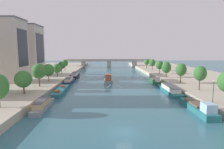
{
  "coord_description": "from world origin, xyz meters",
  "views": [
    {
      "loc": [
        -2.89,
        -26.98,
        12.66
      ],
      "look_at": [
        0.0,
        50.68,
        2.37
      ],
      "focal_mm": 29.4,
      "sensor_mm": 36.0,
      "label": 1
    }
  ],
  "objects": [
    {
      "name": "tree_left_second",
      "position": [
        -23.12,
        29.24,
        6.31
      ],
      "size": [
        4.15,
        4.15,
        7.06
      ],
      "color": "brown",
      "rests_on": "quay_left"
    },
    {
      "name": "tree_left_nearest",
      "position": [
        -24.06,
        69.75,
        5.95
      ],
      "size": [
        3.32,
        3.32,
        6.24
      ],
      "color": "brown",
      "rests_on": "quay_left"
    },
    {
      "name": "tree_left_midway",
      "position": [
        -23.17,
        38.71,
        5.68
      ],
      "size": [
        4.11,
        4.11,
        6.24
      ],
      "color": "brown",
      "rests_on": "quay_left"
    },
    {
      "name": "ground_plane",
      "position": [
        0.0,
        0.0,
        0.0
      ],
      "size": [
        400.0,
        400.0,
        0.0
      ],
      "primitive_type": "plane",
      "color": "#336675"
    },
    {
      "name": "moored_boat_right_downstream",
      "position": [
        16.32,
        9.03,
        0.92
      ],
      "size": [
        3.22,
        13.83,
        2.97
      ],
      "color": "#23666B",
      "rests_on": "ground"
    },
    {
      "name": "moored_boat_left_gap_after",
      "position": [
        -16.34,
        27.51,
        0.62
      ],
      "size": [
        3.23,
        15.98,
        2.29
      ],
      "color": "#23666B",
      "rests_on": "ground"
    },
    {
      "name": "tree_right_distant",
      "position": [
        22.87,
        58.6,
        5.72
      ],
      "size": [
        3.53,
        3.53,
        6.09
      ],
      "color": "brown",
      "rests_on": "quay_right"
    },
    {
      "name": "tree_right_past_mid",
      "position": [
        23.31,
        22.25,
        6.32
      ],
      "size": [
        3.43,
        3.43,
        6.82
      ],
      "color": "brown",
      "rests_on": "quay_right"
    },
    {
      "name": "moored_boat_left_upstream",
      "position": [
        -16.8,
        57.64,
        1.11
      ],
      "size": [
        2.6,
        12.42,
        2.66
      ],
      "color": "black",
      "rests_on": "ground"
    },
    {
      "name": "moored_boat_right_near",
      "position": [
        16.36,
        42.32,
        0.93
      ],
      "size": [
        2.09,
        11.7,
        3.09
      ],
      "color": "#235633",
      "rests_on": "ground"
    },
    {
      "name": "wake_behind_barge",
      "position": [
        0.09,
        36.82,
        0.01
      ],
      "size": [
        5.6,
        5.96,
        0.03
      ],
      "color": "#A5D1DB",
      "rests_on": "ground"
    },
    {
      "name": "lamppost_right_bank",
      "position": [
        19.97,
        10.12,
        4.23
      ],
      "size": [
        0.28,
        0.28,
        4.77
      ],
      "color": "black",
      "rests_on": "quay_right"
    },
    {
      "name": "building_left_tall",
      "position": [
        -37.8,
        39.07,
        12.65
      ],
      "size": [
        12.59,
        10.06,
        22.04
      ],
      "color": "#BCB2A8",
      "rests_on": "quay_left"
    },
    {
      "name": "moored_boat_right_lone",
      "position": [
        16.57,
        26.53,
        0.94
      ],
      "size": [
        3.71,
        16.92,
        2.25
      ],
      "color": "#23666B",
      "rests_on": "ground"
    },
    {
      "name": "tree_right_end_of_row",
      "position": [
        22.43,
        83.82,
        5.49
      ],
      "size": [
        3.24,
        3.24,
        5.58
      ],
      "color": "brown",
      "rests_on": "quay_right"
    },
    {
      "name": "tree_left_distant",
      "position": [
        -23.79,
        19.93,
        5.35
      ],
      "size": [
        4.29,
        4.29,
        5.91
      ],
      "color": "brown",
      "rests_on": "quay_left"
    },
    {
      "name": "bridge_far",
      "position": [
        0.0,
        105.97,
        4.02
      ],
      "size": [
        61.21,
        4.4,
        6.3
      ],
      "color": "#9E998E",
      "rests_on": "ground"
    },
    {
      "name": "building_left_corner",
      "position": [
        -37.8,
        56.7,
        12.68
      ],
      "size": [
        12.21,
        12.26,
        22.1
      ],
      "color": "#BCB2A8",
      "rests_on": "quay_left"
    },
    {
      "name": "tree_left_past_mid",
      "position": [
        -23.32,
        59.44,
        5.65
      ],
      "size": [
        3.24,
        3.24,
        5.77
      ],
      "color": "brown",
      "rests_on": "quay_left"
    },
    {
      "name": "moored_boat_left_near",
      "position": [
        -16.89,
        43.39,
        0.97
      ],
      "size": [
        2.58,
        12.75,
        2.31
      ],
      "color": "#1E284C",
      "rests_on": "ground"
    },
    {
      "name": "moored_boat_left_far",
      "position": [
        -16.54,
        12.18,
        0.92
      ],
      "size": [
        2.6,
        12.06,
        2.21
      ],
      "color": "gray",
      "rests_on": "ground"
    },
    {
      "name": "barge_midriver",
      "position": [
        -1.9,
        48.38,
        0.96
      ],
      "size": [
        3.62,
        17.29,
        3.36
      ],
      "color": "gray",
      "rests_on": "ground"
    },
    {
      "name": "tree_left_far",
      "position": [
        -23.07,
        50.29,
        5.14
      ],
      "size": [
        3.75,
        3.75,
        5.52
      ],
      "color": "brown",
      "rests_on": "quay_left"
    },
    {
      "name": "tree_right_nearest",
      "position": [
        22.51,
        33.15,
        6.21
      ],
      "size": [
        3.59,
        3.59,
        6.75
      ],
      "color": "brown",
      "rests_on": "quay_right"
    },
    {
      "name": "quay_right",
      "position": [
        36.61,
        55.0,
        0.81
      ],
      "size": [
        36.0,
        170.0,
        1.61
      ],
      "primitive_type": "cube",
      "color": "#B2A893",
      "rests_on": "ground"
    },
    {
      "name": "quay_left",
      "position": [
        -36.61,
        55.0,
        0.81
      ],
      "size": [
        36.0,
        170.0,
        1.61
      ],
      "primitive_type": "cube",
      "color": "#B2A893",
      "rests_on": "ground"
    },
    {
      "name": "tree_right_third",
      "position": [
        22.75,
        71.73,
        5.91
      ],
      "size": [
        3.46,
        3.46,
        6.27
      ],
      "color": "brown",
      "rests_on": "quay_right"
    },
    {
      "name": "tree_right_second",
      "position": [
        22.25,
        47.1,
        5.65
      ],
      "size": [
        3.81,
        3.81,
        6.4
      ],
      "color": "brown",
      "rests_on": "quay_right"
    }
  ]
}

